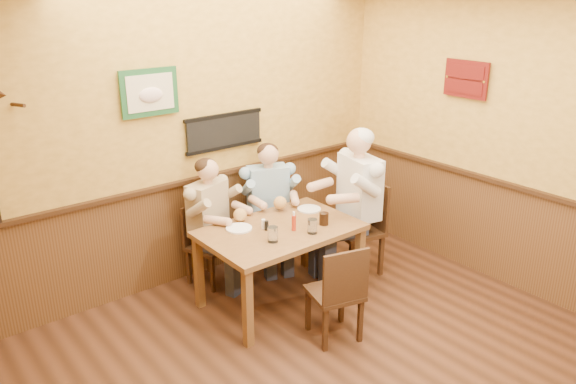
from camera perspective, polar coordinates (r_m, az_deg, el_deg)
name	(u,v)px	position (r m, az deg, el deg)	size (l,w,h in m)	color
room	(362,174)	(3.58, 7.53, 1.80)	(5.02, 5.03, 2.81)	#351C0F
dining_table	(280,237)	(5.11, -0.79, -4.62)	(1.40, 0.90, 0.75)	brown
chair_back_left	(210,245)	(5.61, -7.97, -5.31)	(0.37, 0.37, 0.81)	#3C2413
chair_back_right	(268,226)	(5.94, -2.00, -3.50)	(0.38, 0.38, 0.83)	#3C2413
chair_right_end	(358,229)	(5.76, 7.09, -3.72)	(0.44, 0.44, 0.96)	#3C2413
chair_near_side	(335,290)	(4.73, 4.75, -9.93)	(0.40, 0.40, 0.87)	#3C2413
diner_tan_shirt	(209,228)	(5.53, -8.06, -3.69)	(0.54, 0.54, 1.16)	tan
diner_blue_polo	(268,211)	(5.87, -2.02, -1.91)	(0.55, 0.55, 1.19)	#87ACCA
diner_white_elder	(359,210)	(5.68, 7.18, -1.83)	(0.63, 0.63, 1.37)	silver
water_glass_left	(273,234)	(4.79, -1.56, -4.33)	(0.09, 0.09, 0.14)	white
water_glass_mid	(312,226)	(4.95, 2.49, -3.49)	(0.09, 0.09, 0.13)	silver
cola_tumbler	(324,219)	(5.13, 3.66, -2.73)	(0.09, 0.09, 0.11)	black
hot_sauce_bottle	(294,222)	(5.00, 0.60, -3.07)	(0.04, 0.04, 0.16)	#B52C13
salt_shaker	(263,224)	(5.05, -2.51, -3.26)	(0.04, 0.04, 0.09)	white
pepper_shaker	(267,226)	(5.01, -2.19, -3.44)	(0.04, 0.04, 0.09)	black
plate_far_left	(239,228)	(5.07, -5.00, -3.69)	(0.24, 0.24, 0.02)	white
plate_far_right	(309,209)	(5.48, 2.16, -1.74)	(0.23, 0.23, 0.02)	silver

